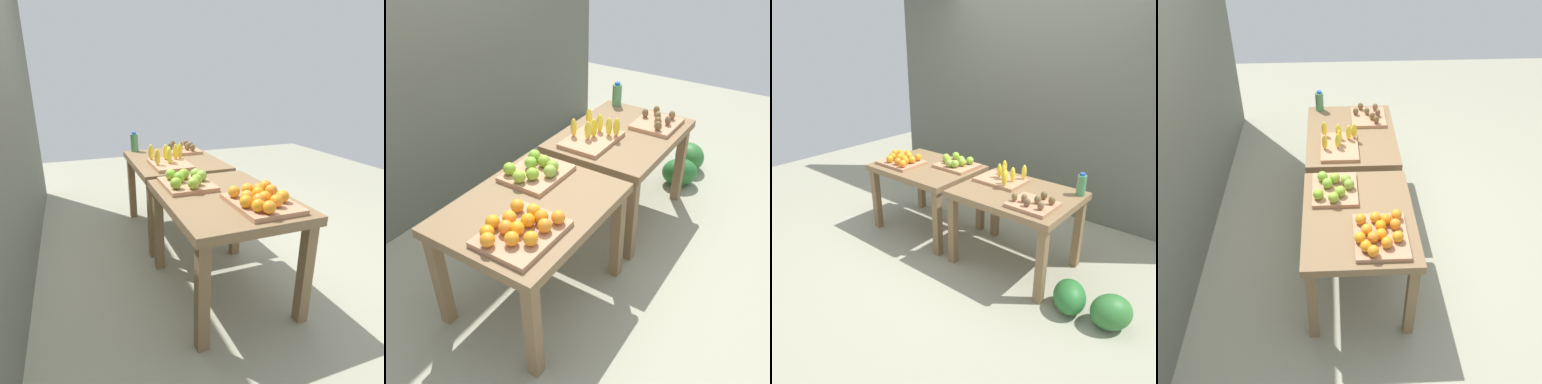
{
  "view_description": "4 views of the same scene",
  "coord_description": "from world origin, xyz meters",
  "views": [
    {
      "loc": [
        -2.42,
        0.92,
        1.48
      ],
      "look_at": [
        -0.04,
        0.04,
        0.6
      ],
      "focal_mm": 30.99,
      "sensor_mm": 36.0,
      "label": 1
    },
    {
      "loc": [
        -2.12,
        -1.32,
        2.17
      ],
      "look_at": [
        -0.07,
        -0.01,
        0.56
      ],
      "focal_mm": 40.41,
      "sensor_mm": 36.0,
      "label": 2
    },
    {
      "loc": [
        2.15,
        -2.65,
        2.03
      ],
      "look_at": [
        -0.09,
        0.05,
        0.55
      ],
      "focal_mm": 35.27,
      "sensor_mm": 36.0,
      "label": 3
    },
    {
      "loc": [
        -2.97,
        0.17,
        2.86
      ],
      "look_at": [
        -0.02,
        0.04,
        0.52
      ],
      "focal_mm": 42.12,
      "sensor_mm": 36.0,
      "label": 4
    }
  ],
  "objects": [
    {
      "name": "orange_bin",
      "position": [
        -0.8,
        -0.13,
        0.78
      ],
      "size": [
        0.44,
        0.37,
        0.11
      ],
      "color": "tan",
      "rests_on": "display_table_left"
    },
    {
      "name": "kiwi_bin",
      "position": [
        0.82,
        -0.18,
        0.77
      ],
      "size": [
        0.36,
        0.32,
        0.1
      ],
      "color": "tan",
      "rests_on": "display_table_right"
    },
    {
      "name": "display_table_left",
      "position": [
        -0.56,
        0.0,
        0.63
      ],
      "size": [
        1.04,
        0.8,
        0.74
      ],
      "color": "olive",
      "rests_on": "ground_plane"
    },
    {
      "name": "banana_crate",
      "position": [
        0.33,
        0.12,
        0.78
      ],
      "size": [
        0.44,
        0.32,
        0.17
      ],
      "color": "tan",
      "rests_on": "display_table_right"
    },
    {
      "name": "water_bottle",
      "position": [
        1.02,
        0.29,
        0.83
      ],
      "size": [
        0.08,
        0.08,
        0.2
      ],
      "color": "#4C8C59",
      "rests_on": "display_table_right"
    },
    {
      "name": "ground_plane",
      "position": [
        0.0,
        0.0,
        0.0
      ],
      "size": [
        8.0,
        8.0,
        0.0
      ],
      "primitive_type": "plane",
      "color": "#9B9981"
    },
    {
      "name": "apple_bin",
      "position": [
        -0.29,
        0.17,
        0.78
      ],
      "size": [
        0.4,
        0.35,
        0.11
      ],
      "color": "tan",
      "rests_on": "display_table_left"
    },
    {
      "name": "watermelon_pile",
      "position": [
        1.42,
        -0.27,
        0.13
      ],
      "size": [
        0.71,
        0.43,
        0.26
      ],
      "color": "#307031",
      "rests_on": "ground_plane"
    },
    {
      "name": "display_table_right",
      "position": [
        0.56,
        0.0,
        0.63
      ],
      "size": [
        1.04,
        0.8,
        0.74
      ],
      "color": "olive",
      "rests_on": "ground_plane"
    },
    {
      "name": "back_wall",
      "position": [
        0.0,
        1.35,
        1.5
      ],
      "size": [
        4.4,
        0.12,
        3.0
      ],
      "primitive_type": "cube",
      "color": "#5F6253",
      "rests_on": "ground_plane"
    }
  ]
}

